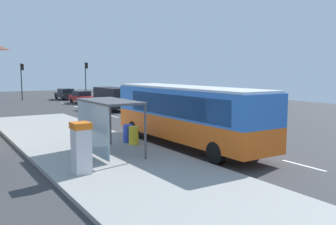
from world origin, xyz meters
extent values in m
cube|color=#38383A|center=(0.00, 14.00, -0.02)|extent=(56.00, 92.00, 0.04)
cube|color=#999993|center=(-6.40, 2.00, 0.09)|extent=(6.20, 30.00, 0.18)
cube|color=silver|center=(0.25, -6.00, 0.01)|extent=(0.16, 2.20, 0.01)
cube|color=silver|center=(0.25, -1.00, 0.01)|extent=(0.16, 2.20, 0.01)
cube|color=silver|center=(0.25, 4.00, 0.01)|extent=(0.16, 2.20, 0.01)
cube|color=silver|center=(0.25, 9.00, 0.01)|extent=(0.16, 2.20, 0.01)
cube|color=silver|center=(0.25, 14.00, 0.01)|extent=(0.16, 2.20, 0.01)
cube|color=silver|center=(0.25, 19.00, 0.01)|extent=(0.16, 2.20, 0.01)
cube|color=silver|center=(0.25, 24.00, 0.01)|extent=(0.16, 2.20, 0.01)
cube|color=silver|center=(0.25, 29.00, 0.01)|extent=(0.16, 2.20, 0.01)
cube|color=orange|center=(-1.70, -0.12, 1.07)|extent=(2.60, 11.02, 1.15)
cube|color=blue|center=(-1.70, -0.12, 2.38)|extent=(2.60, 11.02, 1.45)
cube|color=silver|center=(-1.70, -0.12, 3.15)|extent=(2.47, 10.80, 0.12)
cube|color=black|center=(-1.75, 5.33, 2.30)|extent=(2.30, 0.14, 1.22)
cube|color=black|center=(-2.91, -0.63, 2.30)|extent=(0.16, 8.58, 1.10)
cylinder|color=black|center=(-2.86, 3.77, 0.50)|extent=(0.29, 1.00, 1.00)
cylinder|color=black|center=(-0.61, 3.79, 0.50)|extent=(0.29, 1.00, 1.00)
cylinder|color=black|center=(-2.80, -3.83, 0.50)|extent=(0.29, 1.00, 1.00)
cylinder|color=black|center=(-0.54, -3.81, 0.50)|extent=(0.29, 1.00, 1.00)
cube|color=black|center=(2.20, 18.63, 1.32)|extent=(2.05, 5.22, 1.96)
cube|color=black|center=(2.20, 18.63, 1.66)|extent=(2.07, 3.14, 0.44)
cylinder|color=black|center=(3.12, 16.63, 0.34)|extent=(0.23, 0.68, 0.68)
cylinder|color=black|center=(1.32, 16.62, 0.34)|extent=(0.23, 0.68, 0.68)
cylinder|color=black|center=(3.08, 20.63, 0.34)|extent=(0.23, 0.68, 0.68)
cylinder|color=black|center=(1.28, 20.62, 0.34)|extent=(0.23, 0.68, 0.68)
cube|color=black|center=(2.30, 35.03, 0.62)|extent=(1.93, 4.45, 0.60)
cube|color=black|center=(2.31, 34.83, 1.22)|extent=(1.66, 2.42, 0.60)
cylinder|color=black|center=(1.43, 36.51, 0.32)|extent=(0.22, 0.65, 0.64)
cylinder|color=black|center=(3.07, 36.56, 0.32)|extent=(0.22, 0.65, 0.64)
cylinder|color=black|center=(1.53, 33.51, 0.32)|extent=(0.22, 0.65, 0.64)
cylinder|color=black|center=(3.17, 33.56, 0.32)|extent=(0.22, 0.65, 0.64)
cube|color=#A51919|center=(2.30, 28.05, 0.62)|extent=(1.99, 4.47, 0.60)
cube|color=black|center=(2.29, 28.25, 1.22)|extent=(1.68, 2.44, 0.60)
cylinder|color=black|center=(3.18, 26.59, 0.32)|extent=(0.23, 0.65, 0.64)
cylinder|color=black|center=(1.55, 26.52, 0.32)|extent=(0.23, 0.65, 0.64)
cylinder|color=black|center=(3.05, 29.58, 0.32)|extent=(0.23, 0.65, 0.64)
cylinder|color=black|center=(1.42, 29.51, 0.32)|extent=(0.23, 0.65, 0.64)
cube|color=silver|center=(-8.35, -2.67, 1.03)|extent=(0.60, 0.70, 1.70)
cube|color=orange|center=(-8.35, -2.67, 2.00)|extent=(0.66, 0.76, 0.24)
cube|color=black|center=(-8.04, -2.67, 1.30)|extent=(0.03, 0.36, 0.44)
cylinder|color=yellow|center=(-4.20, 1.18, 0.66)|extent=(0.52, 0.52, 0.95)
cylinder|color=blue|center=(-4.20, 1.88, 0.66)|extent=(0.52, 0.52, 0.95)
cylinder|color=#2D2D2D|center=(5.40, 35.37, 2.61)|extent=(0.14, 0.14, 5.23)
cube|color=black|center=(5.62, 35.37, 4.73)|extent=(0.24, 0.28, 0.84)
sphere|color=#360606|center=(5.74, 35.37, 5.01)|extent=(0.16, 0.16, 0.16)
sphere|color=#3C2C03|center=(5.74, 35.37, 4.73)|extent=(0.16, 0.16, 0.16)
sphere|color=green|center=(5.74, 35.37, 4.45)|extent=(0.16, 0.16, 0.16)
cylinder|color=#2D2D2D|center=(-3.20, 36.17, 2.49)|extent=(0.14, 0.14, 4.98)
cube|color=black|center=(-2.98, 36.17, 4.48)|extent=(0.24, 0.28, 0.84)
sphere|color=#360606|center=(-2.86, 36.17, 4.76)|extent=(0.16, 0.16, 0.16)
sphere|color=#F2B20C|center=(-2.86, 36.17, 4.48)|extent=(0.16, 0.16, 0.16)
sphere|color=black|center=(-2.86, 36.17, 4.20)|extent=(0.16, 0.16, 0.16)
cube|color=#4C4C51|center=(-6.10, -0.11, 2.63)|extent=(1.80, 4.00, 0.10)
cube|color=#8CA5B2|center=(-6.95, -0.11, 1.43)|extent=(0.06, 3.80, 2.30)
cylinder|color=#4C4C51|center=(-5.25, -2.01, 1.40)|extent=(0.10, 0.10, 2.44)
cylinder|color=#4C4C51|center=(-5.25, 1.79, 1.40)|extent=(0.10, 0.10, 2.44)
camera|label=1|loc=(-12.81, -15.89, 4.05)|focal=39.31mm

